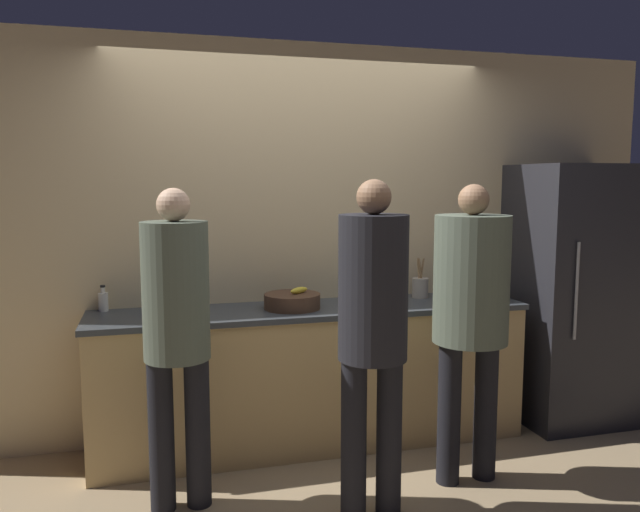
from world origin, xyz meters
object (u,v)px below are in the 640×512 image
Objects in this scene: person_left at (177,323)px; cup_white at (199,308)px; utensil_crock at (420,287)px; refrigerator at (572,294)px; person_right at (471,301)px; bottle_red at (493,292)px; cup_red at (472,296)px; person_center at (373,320)px; bottle_clear at (103,301)px; fruit_bowl at (292,301)px.

person_left is 0.52m from cup_white.
refrigerator is at bearing -9.18° from utensil_crock.
person_right reaches higher than cup_white.
utensil_crock is at bearing 8.30° from cup_white.
bottle_red is 1.94m from cup_white.
bottle_red is 1.87× the size of cup_red.
bottle_clear is (-1.34, 1.15, -0.05)m from person_center.
person_left is 0.92m from bottle_clear.
person_right reaches higher than bottle_clear.
person_left is at bearing -156.52° from utensil_crock.
person_center reaches higher than cup_red.
person_center is at bearing -19.68° from person_left.
person_left is at bearing 175.66° from person_right.
person_center is 11.37× the size of bottle_red.
fruit_bowl is at bearing -11.37° from bottle_clear.
person_left is 11.08× the size of bottle_red.
person_center is 21.29× the size of cup_red.
person_right reaches higher than utensil_crock.
refrigerator is at bearing -1.23° from fruit_bowl.
cup_red is (1.94, 0.50, -0.04)m from person_left.
bottle_clear is (-2.07, 0.10, -0.01)m from utensil_crock.
utensil_crock is at bearing 140.17° from cup_red.
refrigerator is 1.35m from person_right.
bottle_red is at bearing -174.04° from refrigerator.
person_center is at bearing -77.84° from fruit_bowl.
cup_white is (0.55, -0.32, -0.01)m from bottle_clear.
person_right is at bearing -150.15° from refrigerator.
refrigerator reaches higher than cup_white.
bottle_red is (1.15, 0.81, -0.06)m from person_center.
person_left is 16.16× the size of cup_white.
person_left is 10.28× the size of bottle_clear.
person_left is 0.94m from fruit_bowl.
person_right is 11.20× the size of bottle_red.
person_center reaches higher than person_right.
utensil_crock is 2.66× the size of cup_white.
refrigerator is 17.58× the size of cup_white.
refrigerator reaches higher than person_left.
cup_white is 1.28× the size of cup_red.
bottle_clear is 1.57× the size of cup_white.
fruit_bowl is 2.35× the size of bottle_red.
person_center reaches higher than fruit_bowl.
person_left is at bearing -167.07° from bottle_red.
utensil_crock is (0.93, 0.13, 0.02)m from fruit_bowl.
bottle_red is 1.46× the size of cup_white.
utensil_crock is at bearing 170.82° from refrigerator.
cup_red is at bearing 14.33° from person_left.
bottle_clear is 2.02× the size of cup_red.
person_center is (-1.82, -0.88, 0.11)m from refrigerator.
fruit_bowl is 1.21m from cup_red.
person_right is 6.13× the size of utensil_crock.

